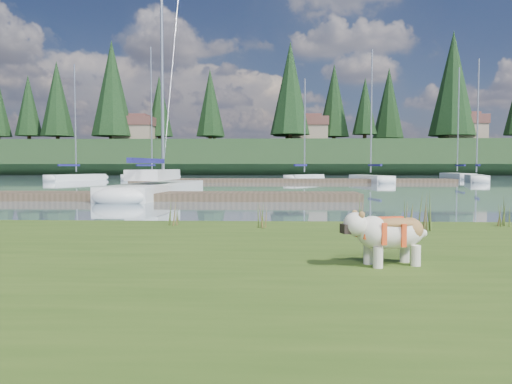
{
  "coord_description": "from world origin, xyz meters",
  "views": [
    {
      "loc": [
        0.75,
        -10.36,
        1.34
      ],
      "look_at": [
        0.37,
        -0.5,
        0.82
      ],
      "focal_mm": 35.0,
      "sensor_mm": 36.0,
      "label": 1
    }
  ],
  "objects": [
    {
      "name": "ground",
      "position": [
        0.0,
        30.0,
        0.0
      ],
      "size": [
        200.0,
        200.0,
        0.0
      ],
      "primitive_type": "plane",
      "color": "gray",
      "rests_on": "ground"
    },
    {
      "name": "bank",
      "position": [
        0.0,
        -6.0,
        0.17
      ],
      "size": [
        60.0,
        9.0,
        0.35
      ],
      "primitive_type": "cube",
      "color": "#385119",
      "rests_on": "ground"
    },
    {
      "name": "ridge",
      "position": [
        0.0,
        73.0,
        2.5
      ],
      "size": [
        200.0,
        20.0,
        5.0
      ],
      "primitive_type": "cube",
      "color": "black",
      "rests_on": "ground"
    },
    {
      "name": "bulldog",
      "position": [
        1.88,
        -5.4,
        0.68
      ],
      "size": [
        0.91,
        0.52,
        0.54
      ],
      "rotation": [
        0.0,
        0.0,
        3.42
      ],
      "color": "silver",
      "rests_on": "bank"
    },
    {
      "name": "sailboat_main",
      "position": [
        -4.43,
        12.4,
        0.42
      ],
      "size": [
        2.85,
        10.32,
        14.51
      ],
      "rotation": [
        0.0,
        0.0,
        1.49
      ],
      "color": "white",
      "rests_on": "ground"
    },
    {
      "name": "dock_near",
      "position": [
        -4.0,
        9.0,
        0.15
      ],
      "size": [
        16.0,
        2.0,
        0.3
      ],
      "primitive_type": "cube",
      "color": "#4C3D2C",
      "rests_on": "ground"
    },
    {
      "name": "dock_far",
      "position": [
        2.0,
        30.0,
        0.15
      ],
      "size": [
        26.0,
        2.2,
        0.3
      ],
      "primitive_type": "cube",
      "color": "#4C3D2C",
      "rests_on": "ground"
    },
    {
      "name": "sailboat_bg_0",
      "position": [
        -17.14,
        34.96,
        0.32
      ],
      "size": [
        3.93,
        7.3,
        10.63
      ],
      "rotation": [
        0.0,
        0.0,
        1.21
      ],
      "color": "white",
      "rests_on": "ground"
    },
    {
      "name": "sailboat_bg_1",
      "position": [
        -10.89,
        38.03,
        0.33
      ],
      "size": [
        4.37,
        8.72,
        12.8
      ],
      "rotation": [
        0.0,
        0.0,
        1.24
      ],
      "color": "white",
      "rests_on": "ground"
    },
    {
      "name": "sailboat_bg_2",
      "position": [
        3.62,
        34.43,
        0.34
      ],
      "size": [
        4.18,
        5.6,
        9.13
      ],
      "rotation": [
        0.0,
        0.0,
        1.0
      ],
      "color": "white",
      "rests_on": "ground"
    },
    {
      "name": "sailboat_bg_3",
      "position": [
        8.48,
        31.64,
        0.33
      ],
      "size": [
        2.8,
        7.52,
        10.91
      ],
      "rotation": [
        0.0,
        0.0,
        1.76
      ],
      "color": "white",
      "rests_on": "ground"
    },
    {
      "name": "sailboat_bg_4",
      "position": [
        18.07,
        33.42,
        0.33
      ],
      "size": [
        3.26,
        7.16,
        10.5
      ],
      "rotation": [
        0.0,
        0.0,
        1.29
      ],
      "color": "white",
      "rests_on": "ground"
    },
    {
      "name": "sailboat_bg_5",
      "position": [
        20.06,
        43.96,
        0.32
      ],
      "size": [
        2.01,
        8.33,
        11.77
      ],
      "rotation": [
        0.0,
        0.0,
        1.52
      ],
      "color": "white",
      "rests_on": "ground"
    },
    {
      "name": "weed_0",
      "position": [
        0.55,
        -2.47,
        0.56
      ],
      "size": [
        0.17,
        0.14,
        0.5
      ],
      "color": "#475B23",
      "rests_on": "bank"
    },
    {
      "name": "weed_1",
      "position": [
        2.05,
        -2.49,
        0.58
      ],
      "size": [
        0.17,
        0.14,
        0.54
      ],
      "color": "#475B23",
      "rests_on": "bank"
    },
    {
      "name": "weed_2",
      "position": [
        3.01,
        -2.69,
        0.62
      ],
      "size": [
        0.17,
        0.14,
        0.65
      ],
      "color": "#475B23",
      "rests_on": "bank"
    },
    {
      "name": "weed_3",
      "position": [
        -0.97,
        -2.19,
        0.55
      ],
      "size": [
        0.17,
        0.14,
        0.49
      ],
      "color": "#475B23",
      "rests_on": "bank"
    },
    {
      "name": "weed_4",
      "position": [
        2.91,
        -2.3,
        0.55
      ],
      "size": [
        0.17,
        0.14,
        0.48
      ],
      "color": "#475B23",
      "rests_on": "bank"
    },
    {
      "name": "weed_5",
      "position": [
        4.46,
        -2.11,
        0.57
      ],
      "size": [
        0.17,
        0.14,
        0.53
      ],
      "color": "#475B23",
      "rests_on": "bank"
    },
    {
      "name": "mud_lip",
      "position": [
        0.0,
        -1.6,
        0.07
      ],
      "size": [
        60.0,
        0.5,
        0.14
      ],
      "primitive_type": "cube",
      "color": "#33281C",
      "rests_on": "ground"
    },
    {
      "name": "conifer_1",
      "position": [
        -40.0,
        71.0,
        11.28
      ],
      "size": [
        4.4,
        4.4,
        11.3
      ],
      "color": "#382619",
      "rests_on": "ridge"
    },
    {
      "name": "conifer_2",
      "position": [
        -25.0,
        68.0,
        13.54
      ],
      "size": [
        6.6,
        6.6,
        16.05
      ],
      "color": "#382619",
      "rests_on": "ridge"
    },
    {
      "name": "conifer_3",
      "position": [
        -10.0,
        72.0,
        11.74
      ],
      "size": [
        4.84,
        4.84,
        12.25
      ],
      "color": "#382619",
      "rests_on": "ridge"
    },
    {
      "name": "conifer_4",
      "position": [
        3.0,
        66.0,
        13.09
      ],
      "size": [
        6.16,
        6.16,
        15.1
      ],
      "color": "#382619",
      "rests_on": "ridge"
    },
    {
      "name": "conifer_5",
      "position": [
        15.0,
        70.0,
        10.83
      ],
      "size": [
        3.96,
        3.96,
        10.35
      ],
      "color": "#382619",
      "rests_on": "ridge"
    },
    {
      "name": "conifer_6",
      "position": [
        28.0,
        68.0,
        13.99
      ],
      "size": [
        7.04,
        7.04,
        17.0
      ],
      "color": "#382619",
      "rests_on": "ridge"
    },
    {
      "name": "house_0",
      "position": [
        -22.0,
        70.0,
        7.31
      ],
      "size": [
        6.3,
        5.3,
        4.65
      ],
      "color": "gray",
      "rests_on": "ridge"
    },
    {
      "name": "house_1",
      "position": [
        6.0,
        71.0,
        7.31
      ],
      "size": [
        6.3,
        5.3,
        4.65
      ],
      "color": "gray",
      "rests_on": "ridge"
    },
    {
      "name": "house_2",
      "position": [
        30.0,
        69.0,
        7.31
      ],
      "size": [
        6.3,
        5.3,
        4.65
      ],
      "color": "gray",
      "rests_on": "ridge"
    }
  ]
}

